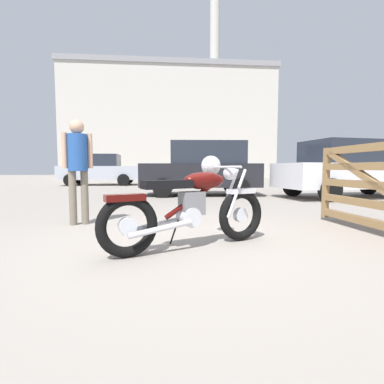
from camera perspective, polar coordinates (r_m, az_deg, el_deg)
name	(u,v)px	position (r m, az deg, el deg)	size (l,w,h in m)	color
ground_plane	(196,241)	(3.66, 0.85, -9.61)	(80.00, 80.00, 0.00)	gray
vintage_motorcycle	(193,204)	(3.32, 0.26, -2.43)	(1.95, 1.06, 1.07)	black
bystander	(78,161)	(4.98, -21.44, 5.68)	(0.43, 0.30, 1.66)	#706656
pale_sedan_back	(202,168)	(9.84, 2.06, 4.71)	(4.00, 2.02, 1.78)	black
blue_hatchback_right	(356,167)	(10.39, 29.41, 4.25)	(4.91, 2.48, 1.74)	black
dark_sedan_left	(100,170)	(16.67, -17.47, 4.18)	(4.20, 1.93, 1.67)	black
industrial_building	(170,127)	(34.58, -4.35, 12.48)	(21.15, 12.76, 21.07)	beige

